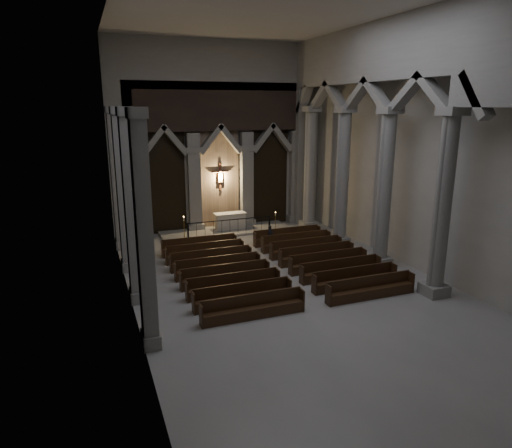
# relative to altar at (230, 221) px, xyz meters

# --- Properties ---
(room) EXTENTS (24.00, 24.10, 12.00)m
(room) POSITION_rel_altar_xyz_m (-0.37, -10.81, 6.92)
(room) COLOR #9D9A95
(room) RESTS_ON ground
(sanctuary_wall) EXTENTS (14.00, 0.77, 12.00)m
(sanctuary_wall) POSITION_rel_altar_xyz_m (-0.37, 0.72, 5.93)
(sanctuary_wall) COLOR gray
(sanctuary_wall) RESTS_ON ground
(right_arcade) EXTENTS (1.00, 24.00, 12.00)m
(right_arcade) POSITION_rel_altar_xyz_m (5.13, -9.48, 7.14)
(right_arcade) COLOR gray
(right_arcade) RESTS_ON ground
(left_pilasters) EXTENTS (0.60, 13.00, 8.03)m
(left_pilasters) POSITION_rel_altar_xyz_m (-7.12, -7.31, 3.23)
(left_pilasters) COLOR gray
(left_pilasters) RESTS_ON ground
(sanctuary_step) EXTENTS (8.50, 2.60, 0.15)m
(sanctuary_step) POSITION_rel_altar_xyz_m (-0.37, -0.21, -0.61)
(sanctuary_step) COLOR gray
(sanctuary_step) RESTS_ON ground
(altar) EXTENTS (2.09, 0.84, 1.06)m
(altar) POSITION_rel_altar_xyz_m (0.00, 0.00, 0.00)
(altar) COLOR beige
(altar) RESTS_ON sanctuary_step
(altar_rail) EXTENTS (5.52, 0.09, 1.09)m
(altar_rail) POSITION_rel_altar_xyz_m (-0.37, -1.11, 0.04)
(altar_rail) COLOR black
(altar_rail) RESTS_ON ground
(candle_stand_left) EXTENTS (0.27, 0.27, 1.62)m
(candle_stand_left) POSITION_rel_altar_xyz_m (-3.41, -1.55, -0.24)
(candle_stand_left) COLOR olive
(candle_stand_left) RESTS_ON ground
(candle_stand_right) EXTENTS (0.24, 0.24, 1.41)m
(candle_stand_right) POSITION_rel_altar_xyz_m (2.59, -1.56, -0.30)
(candle_stand_right) COLOR olive
(candle_stand_right) RESTS_ON ground
(pews) EXTENTS (9.64, 9.06, 0.95)m
(pews) POSITION_rel_altar_xyz_m (-0.37, -8.28, -0.37)
(pews) COLOR black
(pews) RESTS_ON ground
(worshipper) EXTENTS (0.51, 0.42, 1.19)m
(worshipper) POSITION_rel_altar_xyz_m (1.26, -3.90, -0.09)
(worshipper) COLOR black
(worshipper) RESTS_ON ground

